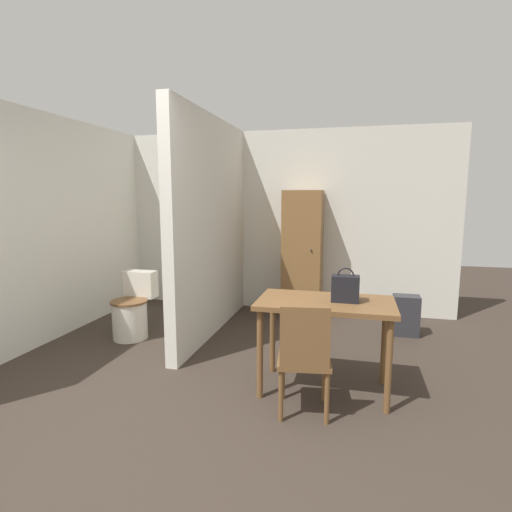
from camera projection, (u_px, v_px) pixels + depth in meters
name	position (u px, v px, depth m)	size (l,w,h in m)	color
ground_plane	(145.00, 458.00, 2.47)	(16.00, 16.00, 0.00)	#382D26
wall_back	(268.00, 221.00, 5.70)	(5.09, 0.12, 2.50)	silver
wall_left	(50.00, 228.00, 4.47)	(0.12, 4.50, 2.50)	silver
partition_wall	(212.00, 227.00, 4.65)	(0.12, 2.28, 2.50)	silver
dining_table	(325.00, 313.00, 3.24)	(1.09, 0.62, 0.77)	brown
wooden_chair	(304.00, 356.00, 2.88)	(0.43, 0.43, 0.86)	brown
toilet	(133.00, 311.00, 4.56)	(0.41, 0.56, 0.73)	silver
handbag	(345.00, 288.00, 3.18)	(0.22, 0.13, 0.28)	black
wooden_cabinet	(303.00, 254.00, 5.33)	(0.51, 0.49, 1.68)	brown
space_heater	(406.00, 315.00, 4.63)	(0.29, 0.21, 0.47)	#2D2D33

